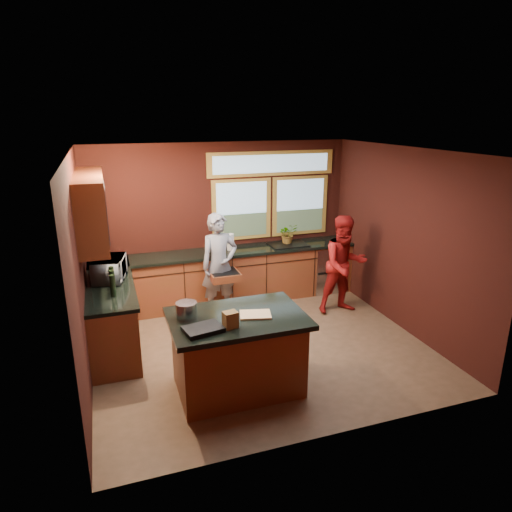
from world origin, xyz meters
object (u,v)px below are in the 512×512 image
island (238,352)px  person_red (344,265)px  cutting_board (255,315)px  stock_pot (187,310)px  person_grey (219,265)px

island → person_red: 2.78m
cutting_board → stock_pot: stock_pot is taller
person_red → stock_pot: person_red is taller
person_grey → cutting_board: person_grey is taller
person_red → cutting_board: (-2.07, -1.63, 0.15)m
island → stock_pot: 0.80m
person_grey → stock_pot: size_ratio=6.97×
person_red → cutting_board: size_ratio=4.62×
island → cutting_board: 0.52m
island → person_red: size_ratio=0.96×
person_grey → person_red: bearing=-23.6°
island → stock_pot: stock_pot is taller
cutting_board → stock_pot: bearing=165.1°
person_grey → person_red: 2.01m
cutting_board → stock_pot: size_ratio=1.46×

